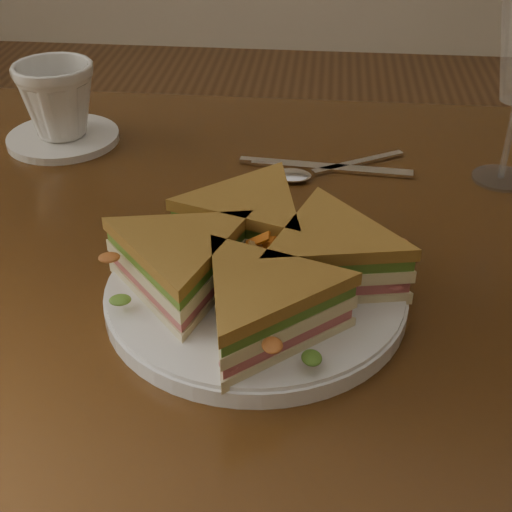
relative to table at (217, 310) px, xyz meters
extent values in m
cube|color=#331C0B|center=(0.00, 0.00, 0.08)|extent=(1.20, 0.80, 0.04)
cylinder|color=silver|center=(0.06, -0.11, 0.11)|extent=(0.28, 0.28, 0.02)
cube|color=silver|center=(0.15, 0.19, 0.10)|extent=(0.12, 0.08, 0.00)
ellipsoid|color=silver|center=(0.07, 0.14, 0.10)|extent=(0.05, 0.03, 0.01)
cube|color=silver|center=(0.12, 0.17, 0.10)|extent=(0.20, 0.03, 0.00)
cube|color=silver|center=(0.03, 0.18, 0.10)|extent=(0.05, 0.01, 0.00)
cylinder|color=white|center=(0.33, 0.16, 0.10)|extent=(0.07, 0.07, 0.00)
cylinder|color=white|center=(0.33, 0.16, 0.15)|extent=(0.01, 0.01, 0.10)
cylinder|color=silver|center=(-0.24, 0.22, 0.10)|extent=(0.15, 0.15, 0.01)
imported|color=silver|center=(-0.24, 0.22, 0.16)|extent=(0.11, 0.11, 0.10)
camera|label=1|loc=(0.11, -0.63, 0.50)|focal=50.00mm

